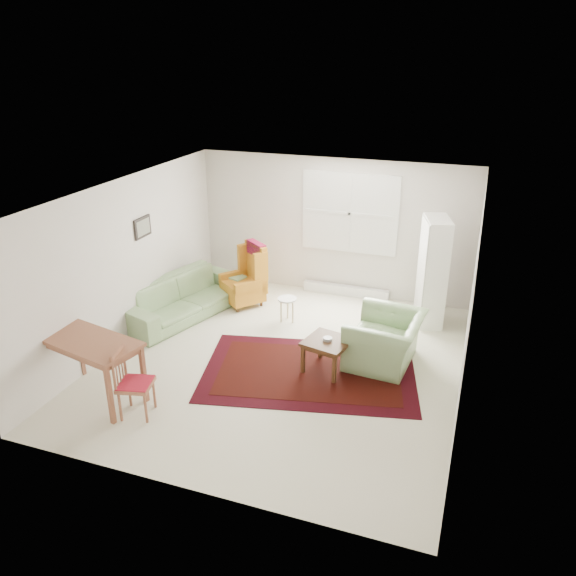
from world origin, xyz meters
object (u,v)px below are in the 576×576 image
(stool, at_px, (287,310))
(desk_chair, at_px, (135,383))
(desk, at_px, (94,369))
(wingback_chair, at_px, (242,275))
(armchair, at_px, (385,335))
(coffee_table, at_px, (327,355))
(sofa, at_px, (183,290))
(cabinet, at_px, (433,272))

(stool, xyz_separation_m, desk_chair, (-0.88, -3.08, 0.24))
(stool, relative_size, desk, 0.32)
(wingback_chair, bearing_deg, desk_chair, -50.40)
(armchair, xyz_separation_m, coffee_table, (-0.72, -0.49, -0.20))
(armchair, xyz_separation_m, desk, (-3.38, -2.13, -0.02))
(armchair, relative_size, wingback_chair, 1.01)
(sofa, xyz_separation_m, cabinet, (3.97, 1.14, 0.43))
(sofa, xyz_separation_m, desk_chair, (0.86, -2.70, -0.01))
(coffee_table, height_order, stool, coffee_table)
(cabinet, distance_m, desk_chair, 4.97)
(desk, xyz_separation_m, desk_chair, (0.72, -0.14, 0.03))
(wingback_chair, xyz_separation_m, cabinet, (3.20, 0.39, 0.33))
(cabinet, distance_m, desk, 5.35)
(stool, xyz_separation_m, desk, (-1.61, -2.93, 0.21))
(armchair, bearing_deg, desk, -52.87)
(coffee_table, bearing_deg, wingback_chair, 140.43)
(stool, distance_m, cabinet, 2.46)
(desk_chair, bearing_deg, desk, 65.20)
(desk, bearing_deg, cabinet, 43.99)
(armchair, relative_size, cabinet, 0.63)
(armchair, height_order, cabinet, cabinet)
(coffee_table, bearing_deg, armchair, 34.23)
(wingback_chair, bearing_deg, sofa, -97.42)
(sofa, height_order, desk, sofa)
(armchair, bearing_deg, desk_chair, -44.55)
(wingback_chair, bearing_deg, cabinet, 45.12)
(armchair, relative_size, desk, 0.84)
(wingback_chair, xyz_separation_m, stool, (0.97, -0.38, -0.35))
(wingback_chair, distance_m, desk, 3.38)
(sofa, xyz_separation_m, stool, (1.74, 0.37, -0.25))
(sofa, distance_m, coffee_table, 2.95)
(armchair, relative_size, coffee_table, 1.90)
(stool, bearing_deg, wingback_chair, 158.57)
(desk, height_order, desk_chair, desk_chair)
(armchair, bearing_deg, wingback_chair, -108.43)
(cabinet, height_order, desk_chair, cabinet)
(coffee_table, relative_size, desk, 0.44)
(cabinet, relative_size, desk, 1.34)
(stool, distance_m, desk_chair, 3.21)
(cabinet, bearing_deg, desk_chair, -144.36)
(sofa, distance_m, desk, 2.57)
(armchair, height_order, desk_chair, desk_chair)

